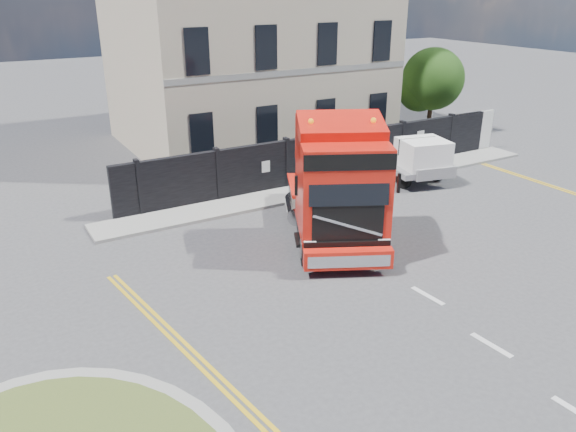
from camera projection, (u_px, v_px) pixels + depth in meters
ground at (327, 319)px, 13.91m from camera, size 120.00×120.00×0.00m
hoarding_fence at (338, 156)px, 23.77m from camera, size 18.80×0.25×2.00m
georgian_building at (246, 27)px, 27.71m from camera, size 12.30×10.30×12.80m
tree at (430, 82)px, 29.10m from camera, size 3.20×3.20×4.80m
pavement_far at (339, 185)px, 23.15m from camera, size 20.00×1.60×0.12m
truck at (338, 190)px, 17.36m from camera, size 5.22×7.15×4.04m
flatbed_pickup at (413, 158)px, 23.41m from camera, size 2.77×4.88×1.90m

